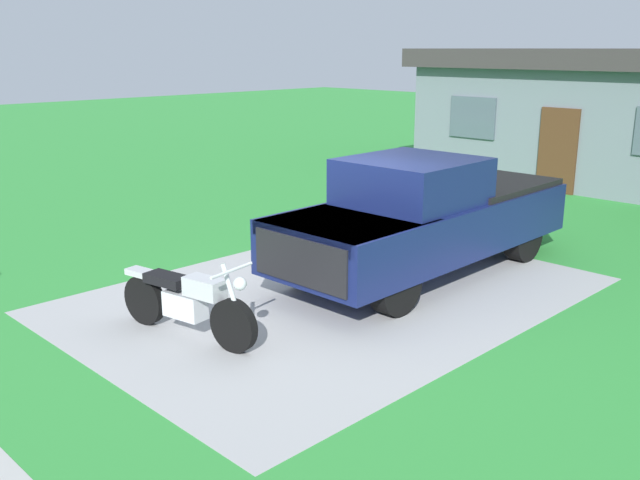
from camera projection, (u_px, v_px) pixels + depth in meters
ground_plane at (334, 295)px, 10.33m from camera, size 80.00×80.00×0.00m
driveway_pad at (334, 295)px, 10.33m from camera, size 5.39×7.48×0.01m
motorcycle at (187, 302)px, 8.71m from camera, size 2.20×0.77×1.09m
pickup_truck at (427, 214)px, 11.17m from camera, size 2.11×5.66×1.90m
neighbor_house at (605, 114)px, 18.91m from camera, size 9.60×5.60×3.50m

